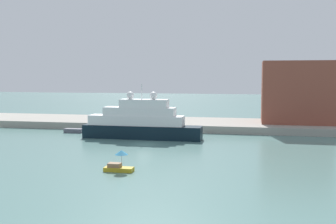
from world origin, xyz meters
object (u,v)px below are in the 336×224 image
at_px(large_yacht, 140,123).
at_px(mooring_bollard, 184,123).
at_px(harbor_building, 296,92).
at_px(parked_car, 100,119).
at_px(small_motorboat, 119,163).
at_px(person_figure, 118,117).
at_px(work_barge, 74,131).

xyz_separation_m(large_yacht, mooring_bollard, (6.73, 11.27, -1.13)).
distance_m(harbor_building, parked_car, 46.04).
height_order(small_motorboat, harbor_building, harbor_building).
distance_m(small_motorboat, parked_car, 43.72).
relative_size(harbor_building, person_figure, 8.59).
bearing_deg(person_figure, harbor_building, 6.05).
height_order(large_yacht, small_motorboat, large_yacht).
bearing_deg(large_yacht, parked_car, 136.74).
bearing_deg(parked_car, mooring_bollard, -3.99).
bearing_deg(large_yacht, person_figure, 121.98).
distance_m(parked_car, person_figure, 4.97).
bearing_deg(parked_car, person_figure, 50.52).
distance_m(small_motorboat, harbor_building, 55.39).
bearing_deg(parked_car, harbor_building, 10.42).
bearing_deg(parked_car, large_yacht, -43.26).
bearing_deg(small_motorboat, large_yacht, 99.96).
xyz_separation_m(person_figure, mooring_bollard, (17.04, -5.25, -0.44)).
relative_size(harbor_building, parked_car, 4.04).
xyz_separation_m(work_barge, harbor_building, (47.82, 16.01, 8.17)).
height_order(large_yacht, person_figure, large_yacht).
bearing_deg(small_motorboat, parked_car, 114.64).
bearing_deg(work_barge, harbor_building, 18.52).
relative_size(large_yacht, person_figure, 13.02).
xyz_separation_m(large_yacht, parked_car, (-13.47, 12.68, -0.86)).
bearing_deg(person_figure, large_yacht, -58.02).
bearing_deg(mooring_bollard, work_barge, -164.67).
height_order(small_motorboat, parked_car, parked_car).
bearing_deg(mooring_bollard, harbor_building, 21.41).
height_order(work_barge, parked_car, parked_car).
height_order(large_yacht, work_barge, large_yacht).
relative_size(large_yacht, harbor_building, 1.52).
distance_m(large_yacht, small_motorboat, 27.54).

